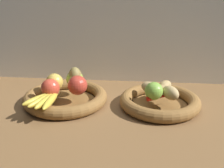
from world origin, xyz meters
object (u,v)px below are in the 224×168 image
Objects in this scene: apple_green_back at (75,79)px; lime_near at (154,91)px; apple_red_front at (50,88)px; banana_bunch_front at (45,99)px; potato_large at (160,90)px; potato_back at (165,86)px; potato_small at (171,93)px; pear_brown at (75,77)px; chili_pepper at (163,96)px; potato_oblong at (150,87)px; fruit_bowl_right at (160,101)px; apple_red_right at (78,85)px; fruit_bowl_left at (66,98)px; apple_golden_left at (54,82)px.

apple_green_back is 33.33cm from lime_near.
apple_red_front is 0.44× the size of banana_bunch_front.
apple_red_front is 0.89× the size of potato_large.
potato_back is at bearing 65.56° from potato_large.
pear_brown is at bearing 167.16° from potato_small.
chili_pepper is at bearing -13.07° from apple_green_back.
apple_red_front is 0.81× the size of pear_brown.
chili_pepper is at bearing -73.36° from potato_large.
potato_oblong is (38.03, 14.05, 0.77)cm from banana_bunch_front.
apple_red_right is (-31.95, -2.21, 6.39)cm from fruit_bowl_right.
fruit_bowl_left is 35.49cm from lime_near.
apple_red_front reaches higher than potato_oblong.
apple_golden_left reaches higher than potato_oblong.
fruit_bowl_left is at bearing 173.13° from lime_near.
apple_golden_left is at bearing -175.77° from potato_back.
apple_red_front reaches higher than fruit_bowl_right.
potato_back is at bearing -0.73° from pear_brown.
potato_oblong is (37.86, 8.33, -1.44)cm from apple_red_front.
apple_red_right reaches higher than lime_near.
apple_red_right is at bearing -176.05° from potato_large.
fruit_bowl_right is at bearing -37.87° from potato_oblong.
potato_small is (3.45, -3.45, 5.14)cm from fruit_bowl_right.
apple_golden_left is 45.96cm from potato_small.
potato_back is at bearing 51.69° from chili_pepper.
potato_back is at bearing 11.53° from apple_red_right.
potato_back is (2.16, 4.75, 4.75)cm from fruit_bowl_right.
potato_back is at bearing 12.90° from apple_red_front.
apple_red_front is at bearing -162.44° from apple_red_right.
apple_red_right is 0.47× the size of banana_bunch_front.
potato_large is 0.59× the size of chili_pepper.
potato_small is (38.18, -8.79, -1.00)cm from apple_green_back.
fruit_bowl_left is 1.07× the size of fruit_bowl_right.
lime_near is at bearing 9.93° from banana_bunch_front.
apple_golden_left is 0.51× the size of chili_pepper.
banana_bunch_front is (-7.32, -16.25, -3.05)cm from pear_brown.
potato_small is (45.68, -4.92, -0.89)cm from apple_golden_left.
apple_red_front is at bearing -172.75° from potato_large.
pear_brown reaches higher than fruit_bowl_left.
chili_pepper is (35.61, -8.26, -2.65)cm from apple_green_back.
chili_pepper is at bearing 168.54° from potato_small.
apple_red_right is 0.96× the size of potato_large.
potato_back is at bearing 65.56° from fruit_bowl_right.
potato_back is (39.68, 4.75, 4.75)cm from fruit_bowl_left.
potato_small is 3.11cm from chili_pepper.
apple_red_right is 1.12× the size of potato_back.
potato_back reaches higher than fruit_bowl_right.
potato_small reaches higher than potato_large.
apple_red_front is 1.04× the size of potato_back.
potato_small is at bearing 6.67° from lime_near.
banana_bunch_front is at bearing -170.52° from potato_small.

